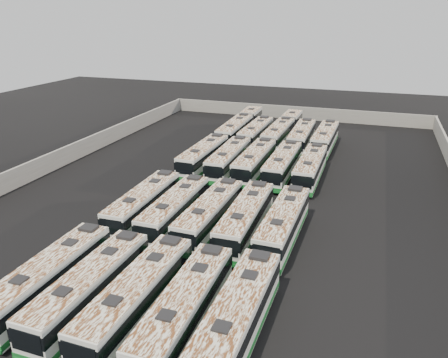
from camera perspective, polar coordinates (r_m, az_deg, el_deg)
ground at (r=44.78m, az=0.90°, el=-2.12°), size 140.00×140.00×0.00m
perimeter_wall at (r=44.36m, az=0.91°, el=-0.82°), size 45.20×73.20×2.20m
bus_front_far_left at (r=30.95m, az=-21.85°, el=-11.85°), size 2.35×10.82×3.04m
bus_front_left at (r=29.09m, az=-17.08°, el=-13.45°), size 2.36×10.83×3.04m
bus_front_center at (r=27.63m, az=-11.27°, el=-14.79°), size 2.49×11.06×3.11m
bus_front_right at (r=26.30m, az=-5.11°, el=-16.55°), size 2.43×10.92×3.07m
bus_front_far_right at (r=25.46m, az=1.67°, el=-17.80°), size 2.48×11.18×3.14m
bus_midfront_far_left at (r=39.69m, az=-10.44°, el=-3.18°), size 2.48×10.84×3.04m
bus_midfront_left at (r=38.16m, az=-6.43°, el=-3.98°), size 2.35×10.75×3.02m
bus_midfront_center at (r=37.02m, az=-1.87°, el=-4.64°), size 2.54×10.91×3.06m
bus_midfront_right at (r=36.24m, az=2.80°, el=-5.22°), size 2.49×10.99×3.08m
bus_midfront_far_right at (r=35.62m, az=7.72°, el=-5.91°), size 2.48×10.93×3.07m
bus_midback_far_left at (r=51.89m, az=-2.70°, el=3.01°), size 2.51×11.07×3.11m
bus_midback_left at (r=50.75m, az=0.63°, el=2.62°), size 2.53×11.04×3.10m
bus_midback_center at (r=49.93m, az=4.02°, el=2.26°), size 2.40×11.08×3.12m
bus_midback_right at (r=49.38m, az=7.64°, el=1.88°), size 2.37×10.92×3.07m
bus_midback_far_right at (r=48.92m, az=11.21°, el=1.44°), size 2.32×10.75×3.03m
bus_back_far_left at (r=65.85m, az=2.18°, el=6.93°), size 2.68×17.45×3.16m
bus_back_left at (r=62.06m, az=4.17°, el=5.97°), size 2.45×10.88×3.05m
bus_back_center at (r=64.33m, az=7.71°, el=6.38°), size 2.68×17.10×3.09m
bus_back_right at (r=60.88m, az=10.10°, el=5.43°), size 2.54×11.09×3.11m
bus_back_far_right at (r=60.63m, az=13.04°, el=5.15°), size 2.57×11.11×3.12m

